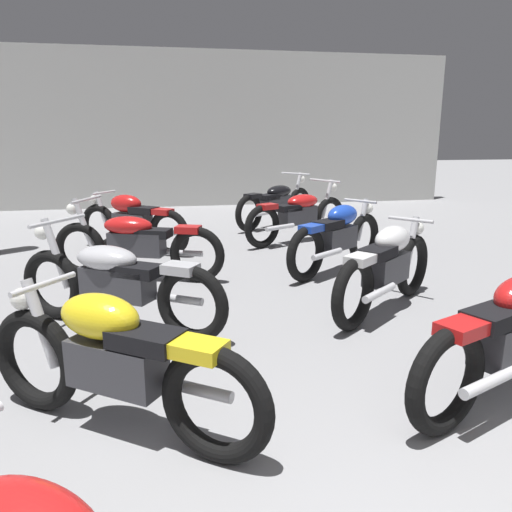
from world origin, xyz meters
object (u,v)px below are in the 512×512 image
Objects in this scene: motorcycle_left_row_1 at (115,360)px; motorcycle_right_row_2 at (387,266)px; motorcycle_left_row_4 at (132,221)px; motorcycle_left_row_3 at (136,242)px; motorcycle_right_row_4 at (299,214)px; motorcycle_right_row_1 at (512,336)px; motorcycle_right_row_3 at (338,236)px; motorcycle_left_row_2 at (116,281)px; motorcycle_right_row_5 at (276,202)px.

motorcycle_left_row_1 is 1.05× the size of motorcycle_right_row_2.
motorcycle_right_row_2 is (2.58, -3.15, 0.00)m from motorcycle_left_row_4.
motorcycle_right_row_4 is (2.50, 1.72, 0.00)m from motorcycle_left_row_3.
motorcycle_left_row_4 is 2.62m from motorcycle_right_row_4.
motorcycle_right_row_1 and motorcycle_right_row_3 have the same top height.
motorcycle_left_row_1 is 0.89× the size of motorcycle_left_row_2.
motorcycle_right_row_1 is at bearing -89.19° from motorcycle_right_row_2.
motorcycle_left_row_2 and motorcycle_right_row_4 have the same top height.
motorcycle_left_row_4 is 1.00× the size of motorcycle_right_row_3.
motorcycle_right_row_2 is 0.96× the size of motorcycle_right_row_3.
motorcycle_left_row_2 is 3.15m from motorcycle_left_row_4.
motorcycle_left_row_1 is at bearing 177.46° from motorcycle_right_row_1.
motorcycle_right_row_2 and motorcycle_right_row_3 have the same top height.
motorcycle_left_row_3 reaches higher than motorcycle_left_row_1.
motorcycle_right_row_5 reaches higher than motorcycle_right_row_1.
motorcycle_right_row_1 is 3.30m from motorcycle_right_row_3.
motorcycle_left_row_2 is 1.02× the size of motorcycle_right_row_1.
motorcycle_right_row_1 is 5.13m from motorcycle_right_row_4.
motorcycle_left_row_3 is 1.30× the size of motorcycle_right_row_2.
motorcycle_left_row_4 is at bearing 148.06° from motorcycle_right_row_3.
motorcycle_right_row_3 is 3.29m from motorcycle_right_row_5.
motorcycle_right_row_4 is (-0.01, 1.84, -0.01)m from motorcycle_right_row_3.
motorcycle_left_row_4 is at bearing -175.60° from motorcycle_right_row_4.
motorcycle_right_row_5 is (2.58, 1.65, -0.01)m from motorcycle_left_row_4.
motorcycle_right_row_5 is (2.47, 3.17, 0.00)m from motorcycle_left_row_3.
motorcycle_right_row_4 is (2.61, 3.35, 0.00)m from motorcycle_left_row_2.
motorcycle_right_row_4 is at bearing 63.63° from motorcycle_left_row_1.
motorcycle_left_row_1 is at bearing -128.06° from motorcycle_right_row_3.
motorcycle_right_row_2 is (2.46, 1.68, 0.00)m from motorcycle_left_row_1.
motorcycle_right_row_2 is at bearing -91.45° from motorcycle_right_row_3.
motorcycle_right_row_3 is at bearing -2.62° from motorcycle_left_row_3.
motorcycle_right_row_4 is at bearing 90.16° from motorcycle_right_row_3.
motorcycle_left_row_4 is (-0.11, 1.52, 0.01)m from motorcycle_left_row_3.
motorcycle_left_row_1 and motorcycle_right_row_3 have the same top height.
motorcycle_left_row_2 is 1.19× the size of motorcycle_right_row_2.
motorcycle_left_row_2 and motorcycle_left_row_3 have the same top height.
motorcycle_left_row_4 is 5.58m from motorcycle_right_row_1.
motorcycle_right_row_5 is at bearing 90.25° from motorcycle_right_row_1.
motorcycle_left_row_1 is 1.01× the size of motorcycle_left_row_4.
motorcycle_right_row_1 is (2.50, -3.41, 0.01)m from motorcycle_left_row_3.
motorcycle_left_row_1 is 1.01× the size of motorcycle_right_row_3.
motorcycle_left_row_2 reaches higher than motorcycle_right_row_2.
motorcycle_left_row_2 is at bearing -179.87° from motorcycle_right_row_2.
motorcycle_left_row_1 is 5.61m from motorcycle_right_row_4.
motorcycle_left_row_2 is 0.91× the size of motorcycle_left_row_3.
motorcycle_right_row_5 is (-0.04, 3.29, -0.01)m from motorcycle_right_row_3.
motorcycle_left_row_3 reaches higher than motorcycle_right_row_3.
motorcycle_right_row_5 is at bearing 69.24° from motorcycle_left_row_1.
motorcycle_right_row_4 reaches higher than motorcycle_right_row_2.
motorcycle_right_row_4 reaches higher than motorcycle_right_row_1.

